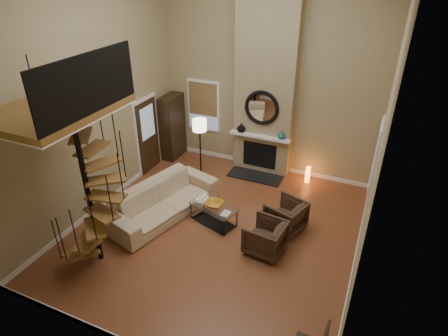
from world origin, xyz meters
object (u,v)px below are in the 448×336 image
at_px(floor_lamp, 200,130).
at_px(armchair_near, 288,217).
at_px(coffee_table, 213,213).
at_px(armchair_far, 268,238).
at_px(hutch, 173,127).
at_px(accent_lamp, 308,174).
at_px(sofa, 163,200).

bearing_deg(floor_lamp, armchair_near, -25.30).
distance_m(coffee_table, floor_lamp, 2.45).
bearing_deg(armchair_far, hutch, -120.82).
relative_size(hutch, floor_lamp, 1.14).
bearing_deg(accent_lamp, coffee_table, -120.66).
height_order(hutch, accent_lamp, hutch).
relative_size(hutch, accent_lamp, 4.24).
bearing_deg(sofa, coffee_table, -66.91).
distance_m(hutch, coffee_table, 3.70).
height_order(hutch, armchair_near, hutch).
bearing_deg(armchair_near, coffee_table, -56.78).
bearing_deg(hutch, armchair_far, -37.02).
relative_size(armchair_near, accent_lamp, 1.71).
xyz_separation_m(hutch, floor_lamp, (1.33, -0.79, 0.46)).
xyz_separation_m(sofa, floor_lamp, (0.01, 1.96, 1.02)).
bearing_deg(floor_lamp, accent_lamp, 17.06).
bearing_deg(armchair_near, accent_lamp, -160.33).
bearing_deg(hutch, floor_lamp, -30.82).
relative_size(coffee_table, accent_lamp, 2.63).
bearing_deg(armchair_far, floor_lamp, -123.56).
height_order(coffee_table, floor_lamp, floor_lamp).
bearing_deg(floor_lamp, hutch, 149.18).
bearing_deg(accent_lamp, sofa, -134.95).
bearing_deg(armchair_far, coffee_table, -100.62).
bearing_deg(armchair_near, floor_lamp, -97.18).
bearing_deg(coffee_table, armchair_near, 15.11).
bearing_deg(floor_lamp, armchair_far, -39.76).
bearing_deg(accent_lamp, hutch, -179.06).
bearing_deg(accent_lamp, armchair_near, -88.45).
height_order(hutch, armchair_far, hutch).
bearing_deg(hutch, armchair_near, -27.11).
xyz_separation_m(sofa, coffee_table, (1.24, 0.16, -0.11)).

